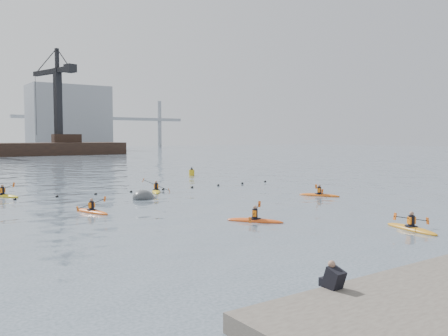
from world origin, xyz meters
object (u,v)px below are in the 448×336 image
(kayaker_3, at_px, (156,191))
(mooring_buoy, at_px, (144,198))
(kayaker_0, at_px, (255,220))
(kayaker_5, at_px, (2,195))
(kayaker_2, at_px, (92,211))
(kayaker_1, at_px, (411,228))
(kayaker_4, at_px, (319,195))
(nav_buoy, at_px, (192,173))

(kayaker_3, bearing_deg, mooring_buoy, -104.21)
(kayaker_0, bearing_deg, kayaker_3, 45.98)
(kayaker_5, bearing_deg, kayaker_0, -94.68)
(mooring_buoy, bearing_deg, kayaker_5, 140.15)
(kayaker_0, distance_m, kayaker_3, 15.81)
(kayaker_5, relative_size, mooring_buoy, 1.30)
(kayaker_0, height_order, kayaker_2, kayaker_0)
(kayaker_1, bearing_deg, kayaker_5, 131.35)
(kayaker_4, relative_size, nav_buoy, 2.63)
(kayaker_4, bearing_deg, kayaker_2, -37.53)
(kayaker_4, height_order, nav_buoy, nav_buoy)
(kayaker_0, xyz_separation_m, nav_buoy, (13.14, 28.43, 0.26))
(kayaker_1, relative_size, nav_buoy, 2.86)
(kayaker_0, distance_m, kayaker_5, 21.77)
(kayaker_0, bearing_deg, kayaker_5, 78.23)
(kayaker_1, height_order, kayaker_2, kayaker_1)
(kayaker_1, bearing_deg, kayaker_2, 140.28)
(kayaker_5, bearing_deg, kayaker_1, -91.16)
(kayaker_3, height_order, kayaker_4, kayaker_3)
(kayaker_4, bearing_deg, mooring_buoy, -59.09)
(kayaker_1, xyz_separation_m, kayaker_4, (6.27, 12.20, -0.00))
(kayaker_2, bearing_deg, nav_buoy, 29.99)
(kayaker_3, bearing_deg, kayaker_2, -111.71)
(kayaker_1, bearing_deg, kayaker_0, 140.97)
(kayaker_0, height_order, nav_buoy, nav_buoy)
(kayaker_3, relative_size, kayaker_4, 1.07)
(kayaker_3, bearing_deg, kayaker_4, -20.55)
(kayaker_4, bearing_deg, kayaker_5, -63.90)
(kayaker_1, distance_m, kayaker_3, 22.17)
(kayaker_2, xyz_separation_m, kayaker_5, (-3.03, 11.46, 0.01))
(kayaker_1, bearing_deg, nav_buoy, 89.43)
(kayaker_2, relative_size, mooring_buoy, 1.25)
(kayaker_0, bearing_deg, kayaker_4, -9.10)
(kayaker_3, height_order, kayaker_5, kayaker_3)
(kayaker_0, relative_size, kayaker_4, 0.94)
(kayaker_4, bearing_deg, nav_buoy, -124.81)
(kayaker_3, distance_m, kayaker_4, 13.47)
(kayaker_2, height_order, kayaker_5, kayaker_5)
(mooring_buoy, bearing_deg, kayaker_1, -73.34)
(kayaker_4, distance_m, mooring_buoy, 13.64)
(kayaker_2, bearing_deg, mooring_buoy, 21.75)
(kayaker_2, bearing_deg, kayaker_4, -23.79)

